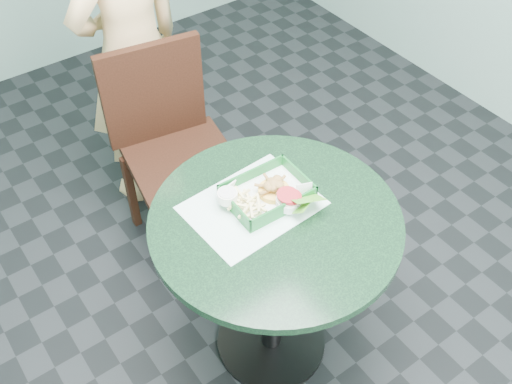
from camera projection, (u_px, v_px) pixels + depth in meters
floor at (271, 342)px, 2.49m from camera, size 4.00×5.00×0.02m
cafe_table at (274, 255)px, 2.08m from camera, size 0.83×0.83×0.75m
dining_chair at (170, 136)px, 2.60m from camera, size 0.44×0.44×0.93m
diner_person at (132, 45)px, 2.58m from camera, size 0.67×0.51×1.64m
placemat at (252, 210)px, 1.99m from camera, size 0.44×0.34×0.00m
food_basket at (267, 199)px, 2.01m from camera, size 0.27×0.20×0.05m
crab_sandwich at (274, 190)px, 1.99m from camera, size 0.11×0.11×0.07m
fries_pile at (247, 208)px, 1.95m from camera, size 0.10×0.11×0.04m
sauce_ramekin at (228, 201)px, 1.95m from camera, size 0.07×0.07×0.04m
garnish_cup at (293, 204)px, 1.96m from camera, size 0.13×0.13×0.05m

